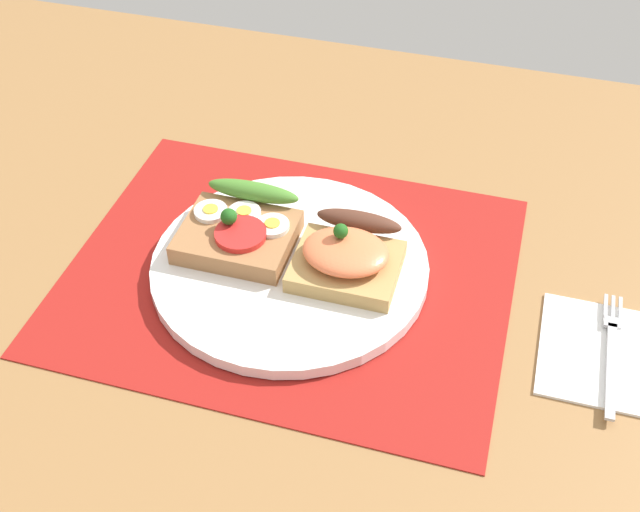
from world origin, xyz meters
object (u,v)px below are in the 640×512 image
(sandwich_egg_tomato, at_px, (240,229))
(fork, at_px, (612,349))
(plate, at_px, (290,266))
(sandwich_salmon, at_px, (347,255))
(napkin, at_px, (612,355))

(sandwich_egg_tomato, distance_m, fork, 0.36)
(plate, bearing_deg, fork, -3.90)
(sandwich_salmon, distance_m, fork, 0.25)
(plate, relative_size, sandwich_egg_tomato, 2.47)
(plate, height_order, napkin, plate)
(sandwich_salmon, height_order, fork, sandwich_salmon)
(sandwich_egg_tomato, bearing_deg, fork, -5.90)
(sandwich_salmon, relative_size, fork, 0.69)
(sandwich_salmon, bearing_deg, fork, -5.98)
(napkin, height_order, fork, fork)
(sandwich_salmon, relative_size, napkin, 0.80)
(napkin, xyz_separation_m, fork, (-0.00, 0.00, 0.00))
(fork, bearing_deg, plate, 176.10)
(sandwich_egg_tomato, bearing_deg, plate, -16.38)
(sandwich_egg_tomato, xyz_separation_m, fork, (0.35, -0.04, -0.02))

